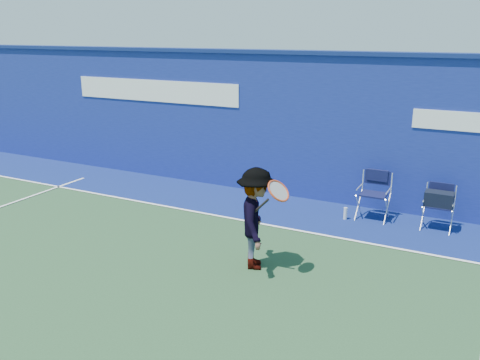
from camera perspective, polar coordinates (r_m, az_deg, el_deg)
The scene contains 8 objects.
ground at distance 7.34m, azimuth -13.11°, elevation -12.19°, with size 80.00×80.00×0.00m, color #244426.
stadium_wall at distance 11.09m, azimuth 3.80°, elevation 6.46°, with size 24.00×0.50×3.08m.
out_of_bounds_strip at distance 10.51m, azimuth 1.28°, elevation -2.80°, with size 24.00×1.80×0.01m, color navy.
court_lines at distance 7.75m, azimuth -10.25°, elevation -10.32°, with size 24.00×12.00×0.01m.
directors_chair_left at distance 9.98m, azimuth 14.71°, elevation -2.58°, with size 0.54×0.50×0.92m.
directors_chair_right at distance 9.80m, azimuth 21.33°, elevation -3.30°, with size 0.49×0.44×0.82m.
water_bottle at distance 9.88m, azimuth 11.75°, elevation -3.71°, with size 0.07×0.07×0.24m, color silver.
tennis_player at distance 7.57m, azimuth 1.82°, elevation -4.34°, with size 1.05×1.15×1.55m.
Camera 1 is at (4.30, -4.84, 3.46)m, focal length 38.00 mm.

